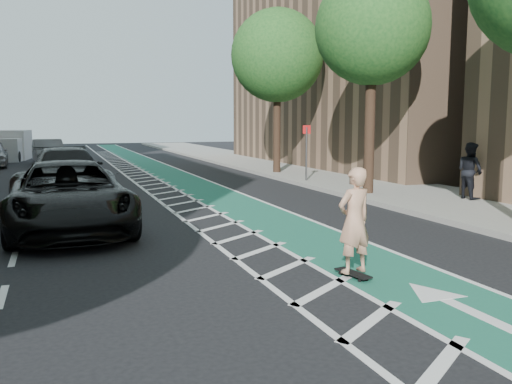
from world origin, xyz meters
name	(u,v)px	position (x,y,z in m)	size (l,w,h in m)	color
ground	(207,276)	(0.00, 0.00, 0.00)	(120.00, 120.00, 0.00)	black
bike_lane	(215,195)	(3.00, 10.00, 0.01)	(2.00, 90.00, 0.01)	#185544
buffer_strip	(174,197)	(1.50, 10.00, 0.01)	(1.40, 90.00, 0.01)	silver
sidewalk_right	(370,185)	(9.50, 10.00, 0.07)	(5.00, 90.00, 0.15)	gray
curb_right	(316,188)	(7.05, 10.00, 0.08)	(0.12, 90.00, 0.16)	gray
building_right_far	(399,7)	(17.50, 20.00, 9.50)	(14.00, 22.00, 19.00)	#84664C
tree_r_c	(366,30)	(7.90, 8.00, 5.77)	(4.20, 4.20, 7.90)	#382619
tree_r_d	(277,56)	(7.90, 16.00, 5.77)	(4.20, 4.20, 7.90)	#382619
sign_post	(306,152)	(7.60, 12.00, 1.35)	(0.35, 0.08, 2.47)	#4C4C4C
skateboard	(353,273)	(2.30, -0.96, 0.08)	(0.34, 0.78, 0.10)	black
skateboarder	(354,220)	(2.30, -0.96, 1.00)	(0.65, 0.43, 1.79)	tan
suv_near	(68,196)	(-2.11, 5.00, 0.84)	(2.79, 6.06, 1.68)	black
suv_far	(67,172)	(-2.01, 11.75, 0.85)	(2.37, 5.83, 1.69)	black
car_grey	(48,152)	(-2.80, 27.10, 0.77)	(1.64, 4.70, 1.55)	slate
pedestrian	(470,171)	(10.16, 5.17, 1.06)	(0.89, 0.69, 1.83)	black
box_truck	(10,146)	(-5.34, 32.04, 0.94)	(2.76, 5.11, 2.03)	silver
barrel_a	(24,203)	(-3.21, 6.96, 0.46)	(0.72, 0.72, 0.98)	#DB480B
barrel_b	(71,179)	(-1.86, 13.26, 0.42)	(0.65, 0.65, 0.89)	orange
barrel_c	(56,172)	(-2.40, 16.05, 0.46)	(0.71, 0.71, 0.97)	#DC440B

